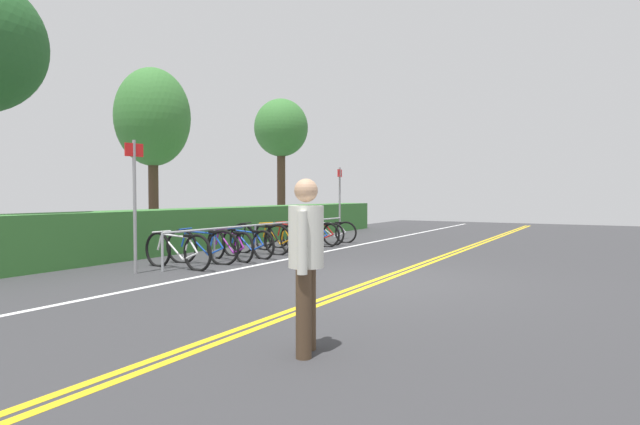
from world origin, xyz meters
The scene contains 21 objects.
ground_plane centered at (0.00, 0.00, -0.03)m, with size 38.85×13.94×0.05m, color #353538.
centre_line_yellow_inner centered at (0.00, -0.08, 0.00)m, with size 34.96×0.10×0.00m, color gold.
centre_line_yellow_outer centered at (0.00, 0.08, 0.00)m, with size 34.96×0.10×0.00m, color gold.
bike_lane_stripe_white centered at (0.00, 2.91, 0.00)m, with size 34.96×0.12×0.00m, color white.
bike_rack centered at (2.47, 3.92, 0.56)m, with size 7.23×0.05×0.75m.
bicycle_0 centered at (-0.69, 3.97, 0.35)m, with size 0.46×1.83×0.75m.
bicycle_1 centered at (0.07, 4.02, 0.36)m, with size 0.53×1.69×0.77m.
bicycle_2 centered at (0.79, 3.89, 0.33)m, with size 0.57×1.66×0.71m.
bicycle_3 centered at (1.39, 3.86, 0.33)m, with size 0.46×1.67×0.70m.
bicycle_4 centered at (2.11, 4.04, 0.37)m, with size 0.46×1.77×0.79m.
bicycle_5 centered at (2.77, 4.00, 0.35)m, with size 0.58×1.72×0.75m.
bicycle_6 centered at (3.48, 3.97, 0.35)m, with size 0.46×1.72×0.74m.
bicycle_7 centered at (4.23, 3.88, 0.34)m, with size 0.63×1.60×0.73m.
bicycle_8 centered at (4.80, 4.00, 0.32)m, with size 0.46×1.67×0.69m.
bicycle_9 centered at (5.59, 4.03, 0.32)m, with size 0.58×1.65×0.69m.
pedestrian centered at (-4.02, -1.00, 0.91)m, with size 0.46×0.32×1.59m.
sign_post_near centered at (-1.52, 4.18, 1.46)m, with size 0.36×0.09×2.44m.
sign_post_far centered at (6.55, 4.17, 1.38)m, with size 0.36×0.09×2.30m.
hedge_backdrop centered at (3.97, 6.24, 0.54)m, with size 16.18×1.06×1.08m, color #387533.
tree_mid centered at (2.73, 8.36, 3.68)m, with size 2.18×2.18×5.15m.
tree_far_right centered at (9.53, 8.43, 4.09)m, with size 2.19×2.19×5.34m.
Camera 1 is at (-7.97, -3.40, 1.45)m, focal length 28.85 mm.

